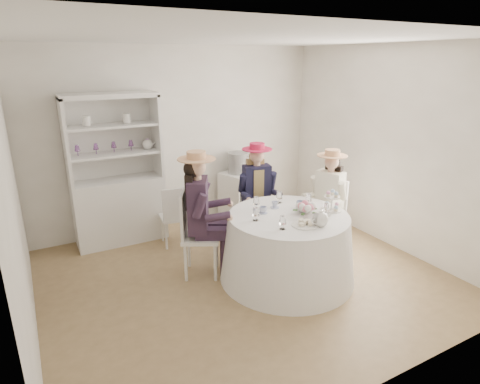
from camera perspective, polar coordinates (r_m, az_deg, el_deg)
ground at (r=4.95m, az=0.57°, el=-11.95°), size 4.50×4.50×0.00m
ceiling at (r=4.27m, az=0.69°, el=21.10°), size 4.50×4.50×0.00m
wall_back at (r=6.20m, az=-8.55°, el=7.52°), size 4.50×0.00×4.50m
wall_front at (r=2.94m, az=20.17°, el=-5.80°), size 4.50×0.00×4.50m
wall_left at (r=3.90m, az=-29.62°, el=-1.25°), size 0.00×4.50×4.50m
wall_right at (r=5.83m, az=20.39°, el=5.89°), size 0.00×4.50×4.50m
tea_table at (r=4.79m, az=6.74°, el=-7.74°), size 1.59×1.59×0.80m
hutch at (r=5.86m, az=-16.94°, el=0.10°), size 1.32×0.70×2.08m
side_table at (r=6.57m, az=-0.22°, el=-0.42°), size 0.61×0.61×0.75m
hatbox at (r=6.42m, az=-0.22°, el=4.17°), size 0.35×0.35×0.33m
guest_left at (r=4.68m, az=-5.66°, el=-2.20°), size 0.65×0.59×1.53m
guest_mid at (r=5.51m, az=2.43°, el=0.56°), size 0.54×0.58×1.43m
guest_right at (r=5.49m, az=12.47°, el=-0.29°), size 0.57×0.52×1.38m
spare_chair at (r=5.59m, az=-9.33°, el=-3.17°), size 0.40×0.40×0.87m
teacup_a at (r=4.64m, az=3.32°, el=-2.62°), size 0.11×0.11×0.07m
teacup_b at (r=4.82m, az=4.96°, el=-1.86°), size 0.09×0.09×0.07m
teacup_c at (r=4.87m, az=8.53°, el=-1.77°), size 0.12×0.12×0.07m
flower_bowl at (r=4.74m, az=9.23°, el=-2.53°), size 0.28×0.28×0.05m
flower_arrangement at (r=4.62m, az=9.39°, el=-2.11°), size 0.21×0.20×0.08m
table_teapot at (r=4.37m, az=11.41°, el=-3.80°), size 0.24×0.17×0.18m
sandwich_plate at (r=4.36m, az=9.21°, el=-4.53°), size 0.28×0.28×0.06m
cupcake_stand at (r=4.84m, az=12.91°, el=-1.55°), size 0.25×0.25×0.23m
stemware_set at (r=4.60m, az=6.96°, el=-2.40°), size 0.89×0.89×0.15m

